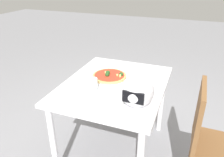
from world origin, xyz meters
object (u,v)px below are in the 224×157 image
at_px(pizza, 110,76).
at_px(drinking_glass, 93,84).
at_px(chair_side, 209,138).
at_px(dining_table, 115,93).
at_px(motorcycle_helmet, 137,92).

relative_size(pizza, drinking_glass, 2.92).
xyz_separation_m(pizza, chair_side, (-0.85, 0.24, -0.24)).
relative_size(dining_table, drinking_glass, 10.11).
xyz_separation_m(drinking_glass, chair_side, (-0.89, -0.01, -0.27)).
bearing_deg(drinking_glass, chair_side, -179.59).
bearing_deg(motorcycle_helmet, chair_side, -168.62).
bearing_deg(drinking_glass, motorcycle_helmet, 165.62).
bearing_deg(pizza, motorcycle_helmet, 134.17).
xyz_separation_m(dining_table, chair_side, (-0.77, 0.17, -0.13)).
relative_size(drinking_glass, chair_side, 0.11).
relative_size(dining_table, chair_side, 1.14).
bearing_deg(motorcycle_helmet, pizza, -45.83).
xyz_separation_m(dining_table, motorcycle_helmet, (-0.26, 0.27, 0.20)).
relative_size(pizza, motorcycle_helmet, 1.29).
distance_m(motorcycle_helmet, drinking_glass, 0.39).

